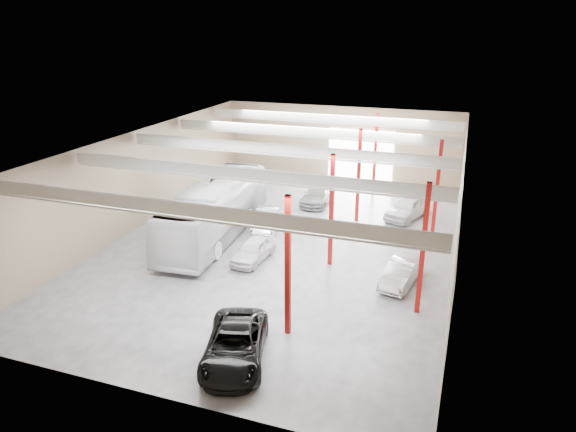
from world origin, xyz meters
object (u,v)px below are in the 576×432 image
Objects in this scene: coach_bus at (216,210)px; black_sedan at (235,345)px; car_right_near at (401,273)px; car_right_far at (408,207)px; car_row_c at (318,194)px; car_row_b at (267,219)px; car_row_a at (253,250)px.

black_sedan is at bearing -65.08° from coach_bus.
car_right_far reaches higher than car_right_near.
coach_bus reaches higher than car_row_c.
car_right_far is at bearing 19.77° from car_row_b.
black_sedan reaches higher than car_row_a.
coach_bus is 14.67m from car_right_far.
car_row_c is (-2.41, 21.79, -0.04)m from black_sedan.
black_sedan is 1.33× the size of car_right_near.
car_right_far reaches higher than car_row_a.
black_sedan is at bearing -83.73° from car_right_far.
coach_bus is 3.28× the size of car_right_near.
car_row_c is (4.76, 9.16, -1.18)m from coach_bus.
black_sedan is 1.10× the size of car_row_c.
black_sedan is 21.29m from car_right_far.
black_sedan is 1.14× the size of car_right_far.
car_right_far reaches higher than car_row_c.
car_row_a is 0.80× the size of car_row_c.
car_right_near is (13.17, -3.00, -1.23)m from coach_bus.
car_right_near is at bearing -55.87° from car_row_c.
car_row_b is at bearing -128.70° from car_right_far.
car_right_far is (8.25, 10.89, 0.14)m from car_row_a.
black_sedan is 11.34m from car_right_near.
car_row_b is 10.95m from car_right_far.
coach_bus is 3.39× the size of car_row_a.
coach_bus is 10.39m from car_row_c.
coach_bus reaches higher than black_sedan.
car_row_c is 7.54m from car_right_far.
car_right_near is 0.86× the size of car_right_far.
car_row_c reaches higher than car_row_a.
car_row_b is 1.10× the size of car_right_near.
black_sedan is 21.92m from car_row_c.
car_row_b is 7.06m from car_row_c.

